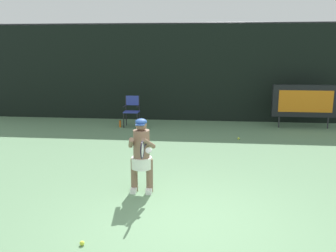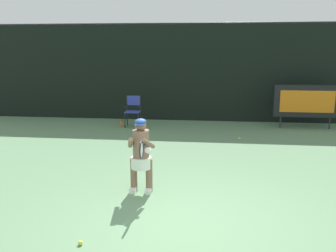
% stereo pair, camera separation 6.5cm
% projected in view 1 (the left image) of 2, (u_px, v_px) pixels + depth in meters
% --- Properties ---
extents(ground, '(18.00, 22.00, 0.03)m').
position_uv_depth(ground, '(186.00, 230.00, 5.57)').
color(ground, '#5E835D').
extents(backdrop_screen, '(18.00, 0.12, 3.66)m').
position_uv_depth(backdrop_screen, '(200.00, 73.00, 13.63)').
color(backdrop_screen, black).
rests_on(backdrop_screen, ground).
extents(scoreboard, '(2.20, 0.21, 1.50)m').
position_uv_depth(scoreboard, '(305.00, 101.00, 12.46)').
color(scoreboard, black).
rests_on(scoreboard, ground).
extents(umpire_chair, '(0.52, 0.44, 1.08)m').
position_uv_depth(umpire_chair, '(132.00, 109.00, 12.79)').
color(umpire_chair, black).
rests_on(umpire_chair, ground).
extents(water_bottle, '(0.07, 0.07, 0.27)m').
position_uv_depth(water_bottle, '(120.00, 124.00, 12.76)').
color(water_bottle, orange).
rests_on(water_bottle, ground).
extents(tennis_player, '(0.54, 0.61, 1.44)m').
position_uv_depth(tennis_player, '(141.00, 153.00, 6.87)').
color(tennis_player, white).
rests_on(tennis_player, ground).
extents(tennis_racket, '(0.03, 0.60, 0.31)m').
position_uv_depth(tennis_racket, '(143.00, 149.00, 6.19)').
color(tennis_racket, black).
extents(tennis_ball_loose, '(0.07, 0.07, 0.07)m').
position_uv_depth(tennis_ball_loose, '(82.00, 243.00, 5.09)').
color(tennis_ball_loose, '#CCDB3D').
rests_on(tennis_ball_loose, ground).
extents(tennis_ball_spare, '(0.07, 0.07, 0.07)m').
position_uv_depth(tennis_ball_spare, '(239.00, 138.00, 11.04)').
color(tennis_ball_spare, '#CCDB3D').
rests_on(tennis_ball_spare, ground).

